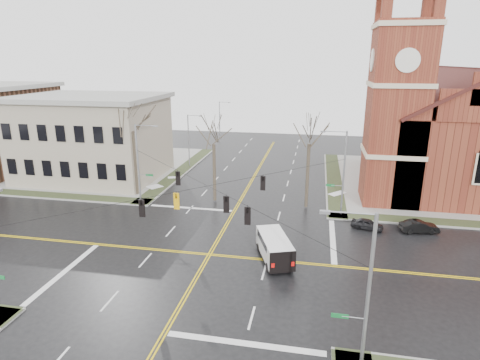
% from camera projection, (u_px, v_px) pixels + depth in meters
% --- Properties ---
extents(ground, '(120.00, 120.00, 0.00)m').
position_uv_depth(ground, '(209.00, 255.00, 34.44)').
color(ground, black).
rests_on(ground, ground).
extents(sidewalks, '(80.00, 80.00, 0.17)m').
position_uv_depth(sidewalks, '(209.00, 254.00, 34.42)').
color(sidewalks, gray).
rests_on(sidewalks, ground).
extents(road_markings, '(100.00, 100.00, 0.01)m').
position_uv_depth(road_markings, '(209.00, 254.00, 34.44)').
color(road_markings, gold).
rests_on(road_markings, ground).
extents(church, '(24.28, 27.48, 27.50)m').
position_uv_depth(church, '(448.00, 122.00, 50.79)').
color(church, maroon).
rests_on(church, ground).
extents(civic_building_a, '(18.00, 14.00, 11.00)m').
position_uv_depth(civic_building_a, '(93.00, 139.00, 55.66)').
color(civic_building_a, gray).
rests_on(civic_building_a, ground).
extents(signal_pole_ne, '(2.75, 0.22, 9.00)m').
position_uv_depth(signal_pole_ne, '(342.00, 171.00, 41.76)').
color(signal_pole_ne, gray).
rests_on(signal_pole_ne, ground).
extents(signal_pole_nw, '(2.75, 0.22, 9.00)m').
position_uv_depth(signal_pole_nw, '(139.00, 161.00, 45.89)').
color(signal_pole_nw, gray).
rests_on(signal_pole_nw, ground).
extents(signal_pole_se, '(2.75, 0.22, 9.00)m').
position_uv_depth(signal_pole_se, '(365.00, 290.00, 20.14)').
color(signal_pole_se, gray).
rests_on(signal_pole_se, ground).
extents(span_wires, '(23.02, 23.02, 0.03)m').
position_uv_depth(span_wires, '(208.00, 186.00, 32.65)').
color(span_wires, black).
rests_on(span_wires, ground).
extents(traffic_signals, '(8.21, 8.26, 1.30)m').
position_uv_depth(traffic_signals, '(206.00, 197.00, 32.24)').
color(traffic_signals, black).
rests_on(traffic_signals, ground).
extents(streetlight_north_a, '(2.30, 0.20, 8.00)m').
position_uv_depth(streetlight_north_a, '(189.00, 138.00, 61.41)').
color(streetlight_north_a, gray).
rests_on(streetlight_north_a, ground).
extents(streetlight_north_b, '(2.30, 0.20, 8.00)m').
position_uv_depth(streetlight_north_b, '(220.00, 120.00, 80.21)').
color(streetlight_north_b, gray).
rests_on(streetlight_north_b, ground).
extents(cargo_van, '(3.82, 5.77, 2.06)m').
position_uv_depth(cargo_van, '(274.00, 245.00, 33.40)').
color(cargo_van, white).
rests_on(cargo_van, ground).
extents(parked_car_a, '(3.30, 2.11, 1.05)m').
position_uv_depth(parked_car_a, '(367.00, 224.00, 39.47)').
color(parked_car_a, black).
rests_on(parked_car_a, ground).
extents(parked_car_b, '(3.80, 1.93, 1.19)m').
position_uv_depth(parked_car_b, '(419.00, 227.00, 38.69)').
color(parked_car_b, black).
rests_on(parked_car_b, ground).
extents(tree_nw_far, '(4.00, 4.00, 11.67)m').
position_uv_depth(tree_nw_far, '(132.00, 127.00, 47.21)').
color(tree_nw_far, '#393124').
rests_on(tree_nw_far, ground).
extents(tree_nw_near, '(4.00, 4.00, 10.07)m').
position_uv_depth(tree_nw_near, '(214.00, 140.00, 45.24)').
color(tree_nw_near, '#393124').
rests_on(tree_nw_near, ground).
extents(tree_ne, '(4.00, 4.00, 10.79)m').
position_uv_depth(tree_ne, '(309.00, 140.00, 43.06)').
color(tree_ne, '#393124').
rests_on(tree_ne, ground).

